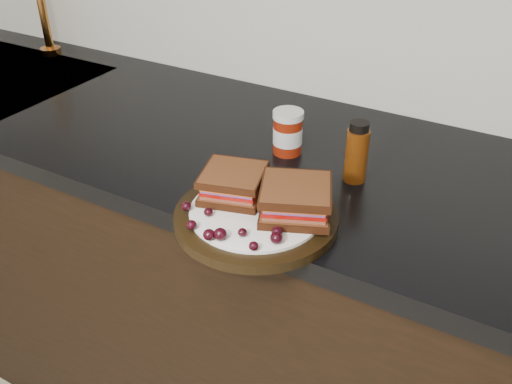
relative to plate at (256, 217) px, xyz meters
The scene contains 28 objects.
base_cabinets 0.55m from the plate, 70.21° to the left, with size 3.96×0.58×0.86m, color black.
countertop 0.26m from the plate, 70.21° to the left, with size 3.98×0.60×0.04m, color black.
sink 0.99m from the plate, 165.67° to the left, with size 0.50×0.42×0.16m, color #B2B2B7, non-canonical shape.
faucet 1.07m from the plate, 155.13° to the left, with size 0.06×0.22×0.28m, color #A76529, non-canonical shape.
plate is the anchor object (origin of this frame).
sandwich_left 0.07m from the plate, 160.24° to the left, with size 0.11×0.11×0.05m, color brown, non-canonical shape.
sandwich_right 0.08m from the plate, 22.72° to the left, with size 0.12×0.12×0.05m, color brown, non-canonical shape.
grape_0 0.12m from the plate, 150.07° to the right, with size 0.02×0.02×0.02m, color black.
grape_1 0.08m from the plate, 138.36° to the right, with size 0.02×0.02×0.01m, color black.
grape_2 0.12m from the plate, 122.51° to the right, with size 0.02×0.02×0.02m, color black.
grape_3 0.11m from the plate, 102.14° to the right, with size 0.02×0.02×0.02m, color black.
grape_4 0.10m from the plate, 94.77° to the right, with size 0.02×0.02×0.02m, color black.
grape_5 0.08m from the plate, 76.68° to the right, with size 0.01×0.01×0.01m, color black.
grape_6 0.11m from the plate, 62.14° to the right, with size 0.02×0.02×0.01m, color black.
grape_7 0.10m from the plate, 41.11° to the right, with size 0.02×0.02×0.02m, color black.
grape_8 0.08m from the plate, 36.09° to the right, with size 0.02×0.02×0.02m, color black.
grape_9 0.06m from the plate, 23.99° to the right, with size 0.02×0.02×0.02m, color black.
grape_10 0.08m from the plate, 13.36° to the left, with size 0.02×0.02×0.02m, color black.
grape_11 0.06m from the plate, 33.19° to the left, with size 0.02×0.02×0.02m, color black.
grape_12 0.07m from the plate, 43.35° to the left, with size 0.02×0.02×0.01m, color black.
grape_13 0.09m from the plate, 139.42° to the left, with size 0.02×0.02×0.02m, color black.
grape_14 0.10m from the plate, 165.18° to the left, with size 0.02×0.02×0.01m, color black.
grape_15 0.07m from the plate, 164.30° to the right, with size 0.02×0.02×0.02m, color black.
grape_16 0.08m from the plate, 148.26° to the left, with size 0.02×0.02×0.02m, color black.
grape_17 0.07m from the plate, 165.34° to the left, with size 0.02×0.02×0.02m, color black.
grape_18 0.10m from the plate, behind, with size 0.02×0.02×0.02m, color black.
condiment_jar 0.26m from the plate, 105.28° to the left, with size 0.06×0.06×0.09m, color maroon.
oil_bottle 0.24m from the plate, 66.48° to the left, with size 0.04×0.04×0.12m, color #4D2207.
Camera 1 is at (0.31, 0.76, 1.46)m, focal length 40.00 mm.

